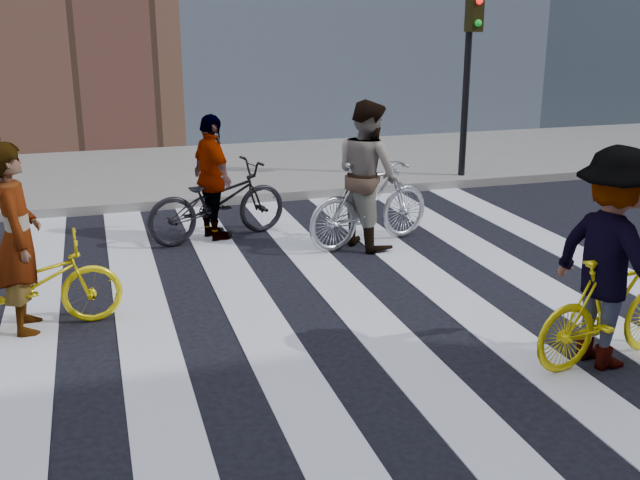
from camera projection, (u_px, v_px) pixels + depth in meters
name	position (u px, v px, depth m)	size (l,w,h in m)	color
ground	(316.00, 323.00, 7.52)	(100.00, 100.00, 0.00)	black
sidewalk_far	(203.00, 171.00, 14.36)	(100.00, 5.00, 0.15)	gray
zebra_crosswalk	(316.00, 322.00, 7.52)	(8.25, 10.00, 0.01)	silver
traffic_signal	(470.00, 55.00, 12.96)	(0.22, 0.42, 3.33)	black
bike_yellow_left	(29.00, 285.00, 7.26)	(0.61, 1.75, 0.92)	#FFEA0E
bike_silver_mid	(370.00, 203.00, 9.89)	(0.55, 1.93, 1.16)	#B1B5BC
bike_yellow_right	(611.00, 309.00, 6.56)	(0.47, 1.65, 0.99)	yellow
bike_dark_rear	(217.00, 201.00, 10.17)	(0.70, 2.01, 1.06)	black
rider_left	(17.00, 239.00, 7.11)	(0.68, 0.45, 1.86)	slate
rider_mid	(367.00, 174.00, 9.77)	(0.94, 0.73, 1.93)	slate
rider_right	(612.00, 259.00, 6.41)	(1.25, 0.72, 1.94)	slate
rider_rear	(213.00, 178.00, 10.06)	(1.00, 0.42, 1.71)	slate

